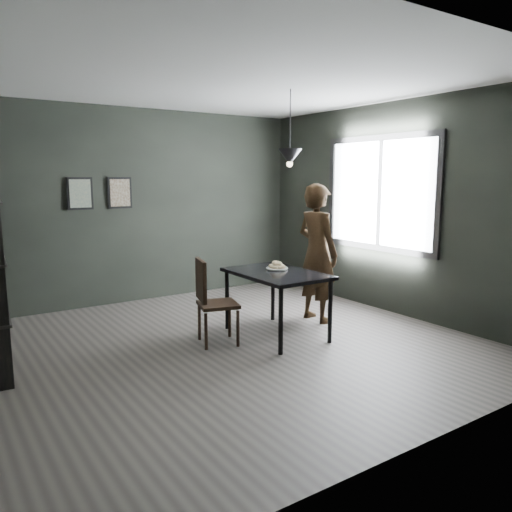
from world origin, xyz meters
TOP-DOWN VIEW (x-y plane):
  - ground at (0.00, 0.00)m, footprint 5.00×5.00m
  - back_wall at (0.00, 2.50)m, footprint 5.00×0.10m
  - ceiling at (0.00, 0.00)m, footprint 5.00×5.00m
  - window_assembly at (2.47, 0.20)m, footprint 0.04×1.96m
  - cafe_table at (0.60, 0.00)m, footprint 0.80×1.20m
  - white_plate at (0.70, 0.12)m, footprint 0.23×0.23m
  - donut_pile at (0.70, 0.12)m, footprint 0.22×0.22m
  - woman at (1.40, 0.22)m, footprint 0.45×0.66m
  - wood_chair at (-0.18, 0.16)m, footprint 0.51×0.51m
  - pendant_lamp at (0.85, 0.10)m, footprint 0.28×0.28m
  - framed_print_left at (-0.90, 2.47)m, footprint 0.34×0.04m
  - framed_print_right at (-0.35, 2.47)m, footprint 0.34×0.04m

SIDE VIEW (x-z plane):
  - ground at x=0.00m, z-range 0.00..0.00m
  - wood_chair at x=-0.18m, z-range 0.07..1.01m
  - cafe_table at x=0.60m, z-range 0.30..1.05m
  - white_plate at x=0.70m, z-range 0.75..0.76m
  - donut_pile at x=0.70m, z-range 0.75..0.84m
  - woman at x=1.40m, z-range 0.00..1.74m
  - back_wall at x=0.00m, z-range 0.00..2.80m
  - window_assembly at x=2.47m, z-range 0.82..2.38m
  - framed_print_left at x=-0.90m, z-range 1.38..1.82m
  - framed_print_right at x=-0.35m, z-range 1.38..1.82m
  - pendant_lamp at x=0.85m, z-range 1.62..2.48m
  - ceiling at x=0.00m, z-range 2.79..2.81m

